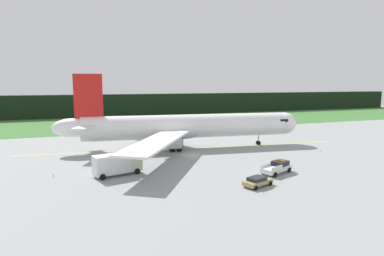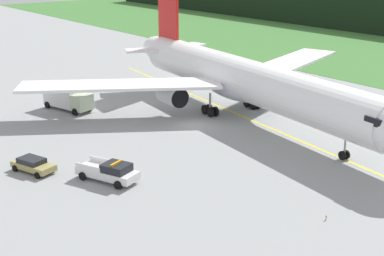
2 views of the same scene
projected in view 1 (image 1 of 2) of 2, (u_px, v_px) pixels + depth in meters
name	position (u px, v px, depth m)	size (l,w,h in m)	color
ground	(191.00, 155.00, 61.28)	(320.00, 320.00, 0.00)	gray
grass_verge	(137.00, 122.00, 114.30)	(320.00, 48.94, 0.04)	#3C7232
distant_tree_line	(127.00, 105.00, 135.89)	(288.00, 5.97, 9.19)	black
taxiway_centerline_main	(187.00, 148.00, 68.12)	(68.82, 0.30, 0.01)	yellow
airliner	(184.00, 127.00, 67.30)	(52.37, 50.00, 15.58)	white
ops_pickup_truck	(277.00, 167.00, 48.96)	(6.14, 4.15, 1.94)	white
catering_truck	(116.00, 164.00, 47.57)	(7.47, 4.18, 3.42)	beige
staff_car	(258.00, 181.00, 42.65)	(4.68, 3.15, 1.30)	#9E9252
apron_cone	(270.00, 168.00, 50.95)	(0.50, 0.50, 0.64)	black
taxiway_edge_light_east	(320.00, 152.00, 63.40)	(0.12, 0.12, 0.37)	yellow
taxiway_edge_light_west	(53.00, 176.00, 46.80)	(0.12, 0.12, 0.46)	yellow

